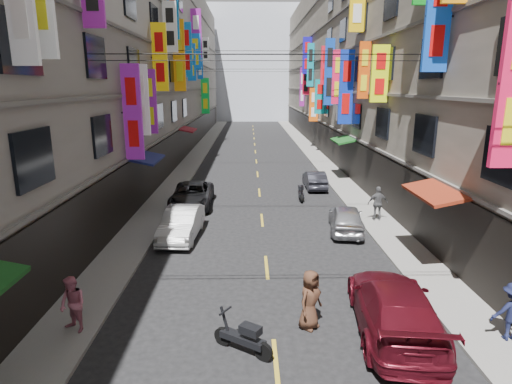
{
  "coord_description": "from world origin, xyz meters",
  "views": [
    {
      "loc": [
        -0.66,
        2.56,
        6.86
      ],
      "look_at": [
        -0.52,
        11.3,
        4.69
      ],
      "focal_mm": 30.0,
      "sensor_mm": 36.0,
      "label": 1
    }
  ],
  "objects_px": {
    "scooter_crossing": "(244,338)",
    "car_right_far": "(315,180)",
    "pedestrian_lfar": "(73,305)",
    "car_left_mid": "(182,223)",
    "car_right_mid": "(346,218)",
    "pedestrian_rfar": "(378,203)",
    "scooter_far_right": "(301,193)",
    "car_right_near": "(394,307)",
    "pedestrian_rnear": "(512,312)",
    "pedestrian_crossing": "(310,300)",
    "car_left_far": "(192,195)"
  },
  "relations": [
    {
      "from": "scooter_crossing",
      "to": "car_right_mid",
      "type": "height_order",
      "value": "car_right_mid"
    },
    {
      "from": "scooter_crossing",
      "to": "car_left_far",
      "type": "xyz_separation_m",
      "value": [
        -3.17,
        14.18,
        0.25
      ]
    },
    {
      "from": "scooter_crossing",
      "to": "scooter_far_right",
      "type": "bearing_deg",
      "value": 21.14
    },
    {
      "from": "pedestrian_rfar",
      "to": "pedestrian_lfar",
      "type": "bearing_deg",
      "value": 42.46
    },
    {
      "from": "pedestrian_rfar",
      "to": "car_right_mid",
      "type": "bearing_deg",
      "value": 37.51
    },
    {
      "from": "scooter_crossing",
      "to": "pedestrian_crossing",
      "type": "xyz_separation_m",
      "value": [
        1.9,
        1.2,
        0.45
      ]
    },
    {
      "from": "pedestrian_lfar",
      "to": "pedestrian_rfar",
      "type": "distance_m",
      "value": 15.36
    },
    {
      "from": "pedestrian_rnear",
      "to": "pedestrian_crossing",
      "type": "xyz_separation_m",
      "value": [
        -5.36,
        0.85,
        -0.05
      ]
    },
    {
      "from": "car_left_far",
      "to": "car_right_mid",
      "type": "bearing_deg",
      "value": -30.41
    },
    {
      "from": "car_left_mid",
      "to": "scooter_far_right",
      "type": "bearing_deg",
      "value": 49.93
    },
    {
      "from": "car_left_mid",
      "to": "car_left_far",
      "type": "bearing_deg",
      "value": 95.68
    },
    {
      "from": "scooter_far_right",
      "to": "car_right_near",
      "type": "bearing_deg",
      "value": 96.56
    },
    {
      "from": "car_left_mid",
      "to": "car_right_mid",
      "type": "height_order",
      "value": "car_left_mid"
    },
    {
      "from": "scooter_crossing",
      "to": "car_right_far",
      "type": "height_order",
      "value": "car_right_far"
    },
    {
      "from": "pedestrian_lfar",
      "to": "pedestrian_rfar",
      "type": "xyz_separation_m",
      "value": [
        11.54,
        10.13,
        0.07
      ]
    },
    {
      "from": "scooter_crossing",
      "to": "pedestrian_rnear",
      "type": "height_order",
      "value": "pedestrian_rnear"
    },
    {
      "from": "scooter_far_right",
      "to": "pedestrian_rfar",
      "type": "bearing_deg",
      "value": 130.49
    },
    {
      "from": "scooter_far_right",
      "to": "pedestrian_lfar",
      "type": "bearing_deg",
      "value": 63.85
    },
    {
      "from": "car_right_near",
      "to": "pedestrian_crossing",
      "type": "distance_m",
      "value": 2.38
    },
    {
      "from": "scooter_far_right",
      "to": "car_left_far",
      "type": "xyz_separation_m",
      "value": [
        -6.52,
        -1.33,
        0.25
      ]
    },
    {
      "from": "pedestrian_lfar",
      "to": "car_right_far",
      "type": "bearing_deg",
      "value": 93.51
    },
    {
      "from": "car_left_mid",
      "to": "car_right_mid",
      "type": "relative_size",
      "value": 1.09
    },
    {
      "from": "scooter_far_right",
      "to": "car_right_far",
      "type": "relative_size",
      "value": 0.49
    },
    {
      "from": "pedestrian_crossing",
      "to": "pedestrian_lfar",
      "type": "bearing_deg",
      "value": 134.63
    },
    {
      "from": "scooter_crossing",
      "to": "pedestrian_lfar",
      "type": "bearing_deg",
      "value": 112.29
    },
    {
      "from": "car_right_far",
      "to": "pedestrian_crossing",
      "type": "relative_size",
      "value": 2.07
    },
    {
      "from": "scooter_crossing",
      "to": "pedestrian_lfar",
      "type": "distance_m",
      "value": 4.89
    },
    {
      "from": "car_right_near",
      "to": "pedestrian_rnear",
      "type": "distance_m",
      "value": 3.06
    },
    {
      "from": "scooter_far_right",
      "to": "car_left_mid",
      "type": "xyz_separation_m",
      "value": [
        -6.32,
        -6.64,
        0.26
      ]
    },
    {
      "from": "car_left_mid",
      "to": "pedestrian_crossing",
      "type": "height_order",
      "value": "pedestrian_crossing"
    },
    {
      "from": "car_left_far",
      "to": "car_right_mid",
      "type": "distance_m",
      "value": 9.2
    },
    {
      "from": "car_left_mid",
      "to": "pedestrian_crossing",
      "type": "bearing_deg",
      "value": -54.14
    },
    {
      "from": "car_right_mid",
      "to": "pedestrian_crossing",
      "type": "relative_size",
      "value": 2.2
    },
    {
      "from": "pedestrian_rnear",
      "to": "scooter_far_right",
      "type": "bearing_deg",
      "value": -72.64
    },
    {
      "from": "car_right_near",
      "to": "scooter_crossing",
      "type": "bearing_deg",
      "value": 18.76
    },
    {
      "from": "car_right_mid",
      "to": "pedestrian_rnear",
      "type": "bearing_deg",
      "value": 112.9
    },
    {
      "from": "car_left_far",
      "to": "scooter_crossing",
      "type": "bearing_deg",
      "value": -78.2
    },
    {
      "from": "car_right_far",
      "to": "pedestrian_rfar",
      "type": "relative_size",
      "value": 2.07
    },
    {
      "from": "pedestrian_crossing",
      "to": "pedestrian_rfar",
      "type": "bearing_deg",
      "value": 16.11
    },
    {
      "from": "car_right_mid",
      "to": "pedestrian_rnear",
      "type": "distance_m",
      "value": 9.61
    },
    {
      "from": "car_left_mid",
      "to": "car_left_far",
      "type": "distance_m",
      "value": 5.31
    },
    {
      "from": "car_left_mid",
      "to": "pedestrian_crossing",
      "type": "relative_size",
      "value": 2.4
    },
    {
      "from": "car_right_far",
      "to": "pedestrian_lfar",
      "type": "xyz_separation_m",
      "value": [
        -9.43,
        -17.68,
        0.33
      ]
    },
    {
      "from": "car_left_far",
      "to": "car_right_far",
      "type": "distance_m",
      "value": 8.99
    },
    {
      "from": "scooter_crossing",
      "to": "car_left_mid",
      "type": "bearing_deg",
      "value": 51.82
    },
    {
      "from": "scooter_far_right",
      "to": "car_right_mid",
      "type": "bearing_deg",
      "value": 107.09
    },
    {
      "from": "pedestrian_lfar",
      "to": "pedestrian_rfar",
      "type": "bearing_deg",
      "value": 72.86
    },
    {
      "from": "car_right_near",
      "to": "car_right_far",
      "type": "distance_m",
      "value": 17.68
    },
    {
      "from": "scooter_crossing",
      "to": "car_left_far",
      "type": "bearing_deg",
      "value": 45.93
    },
    {
      "from": "car_right_mid",
      "to": "car_right_far",
      "type": "distance_m",
      "value": 8.98
    }
  ]
}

